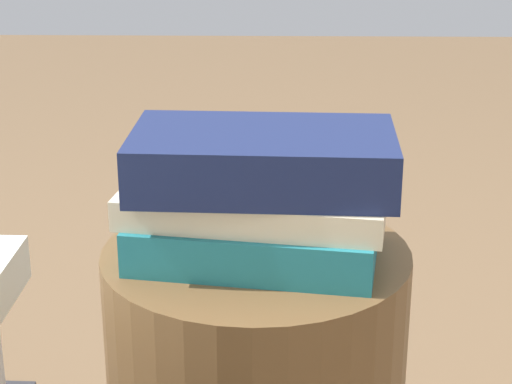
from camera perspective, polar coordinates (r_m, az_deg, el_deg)
book_teal at (r=0.99m, az=0.06°, el=-2.76°), size 0.28×0.20×0.05m
book_cream at (r=0.98m, az=0.15°, el=-0.45°), size 0.30×0.20×0.03m
book_navy at (r=0.96m, az=0.44°, el=2.04°), size 0.28×0.17×0.06m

